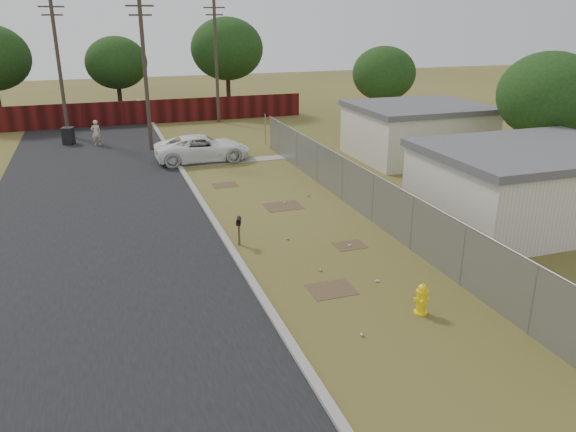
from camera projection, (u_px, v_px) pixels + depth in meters
name	position (u px, v px, depth m)	size (l,w,h in m)	color
ground	(300.00, 230.00, 21.87)	(120.00, 120.00, 0.00)	olive
street	(111.00, 189.00, 26.97)	(15.10, 60.00, 0.12)	black
chainlink_fence	(362.00, 196.00, 23.47)	(0.10, 27.06, 2.02)	gray
privacy_fence	(111.00, 114.00, 41.99)	(30.00, 0.12, 1.80)	#4F1011
utility_poles	(143.00, 66.00, 37.56)	(12.60, 8.24, 9.00)	#483D30
houses	(466.00, 155.00, 27.09)	(9.30, 17.24, 3.10)	beige
horizon_trees	(202.00, 62.00, 41.52)	(33.32, 31.94, 7.78)	#342217
fire_hydrant	(422.00, 299.00, 15.66)	(0.48, 0.48, 0.95)	yellow
mailbox	(239.00, 223.00, 20.23)	(0.28, 0.46, 1.06)	brown
pickup_truck	(203.00, 148.00, 31.97)	(2.48, 5.38, 1.50)	white
pedestrian	(96.00, 133.00, 35.77)	(0.59, 0.39, 1.63)	beige
trash_bin	(68.00, 136.00, 36.17)	(0.89, 0.96, 1.10)	black
scattered_litter	(323.00, 245.00, 20.43)	(3.03, 11.75, 0.07)	silver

